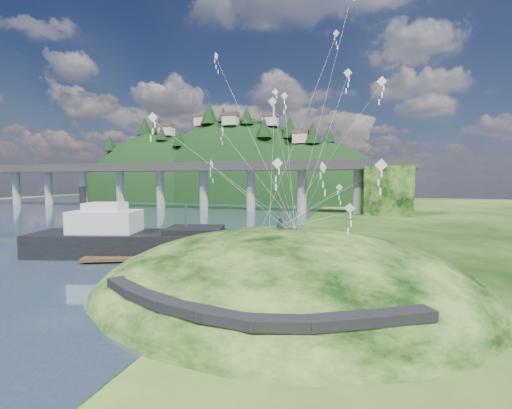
# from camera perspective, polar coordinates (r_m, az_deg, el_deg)

# --- Properties ---
(ground) EXTENTS (320.00, 320.00, 0.00)m
(ground) POSITION_cam_1_polar(r_m,az_deg,el_deg) (33.18, -9.85, -12.76)
(ground) COLOR black
(ground) RESTS_ON ground
(grass_hill) EXTENTS (36.00, 32.00, 13.00)m
(grass_hill) POSITION_cam_1_polar(r_m,az_deg,el_deg) (32.98, 4.88, -15.56)
(grass_hill) COLOR black
(grass_hill) RESTS_ON ground
(footpath) EXTENTS (22.29, 5.84, 0.83)m
(footpath) POSITION_cam_1_polar(r_m,az_deg,el_deg) (21.23, -3.20, -16.71)
(footpath) COLOR black
(footpath) RESTS_ON ground
(bridge) EXTENTS (160.00, 11.00, 15.00)m
(bridge) POSITION_cam_1_polar(r_m,az_deg,el_deg) (106.51, -5.99, 4.28)
(bridge) COLOR #2D2B2B
(bridge) RESTS_ON ground
(far_ridge) EXTENTS (153.00, 70.00, 94.50)m
(far_ridge) POSITION_cam_1_polar(r_m,az_deg,el_deg) (162.17, -4.52, -1.78)
(far_ridge) COLOR black
(far_ridge) RESTS_ON ground
(work_barge) EXTENTS (25.91, 12.92, 8.75)m
(work_barge) POSITION_cam_1_polar(r_m,az_deg,el_deg) (46.42, -20.36, -5.28)
(work_barge) COLOR black
(work_barge) RESTS_ON ground
(wooden_dock) EXTENTS (13.76, 7.65, 1.00)m
(wooden_dock) POSITION_cam_1_polar(r_m,az_deg,el_deg) (42.85, -18.01, -8.39)
(wooden_dock) COLOR #3C2818
(wooden_dock) RESTS_ON ground
(kite_flyers) EXTENTS (1.12, 1.88, 1.82)m
(kite_flyers) POSITION_cam_1_polar(r_m,az_deg,el_deg) (33.18, 4.04, -2.40)
(kite_flyers) COLOR #292C37
(kite_flyers) RESTS_ON ground
(kite_swarm) EXTENTS (18.05, 17.11, 21.12)m
(kite_swarm) POSITION_cam_1_polar(r_m,az_deg,el_deg) (32.23, 7.03, 13.83)
(kite_swarm) COLOR silver
(kite_swarm) RESTS_ON ground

